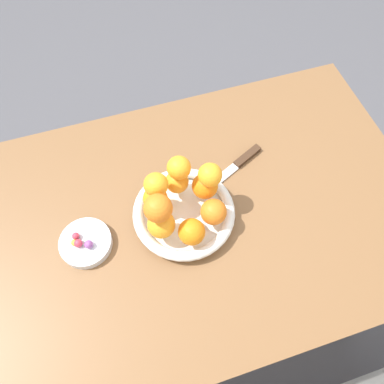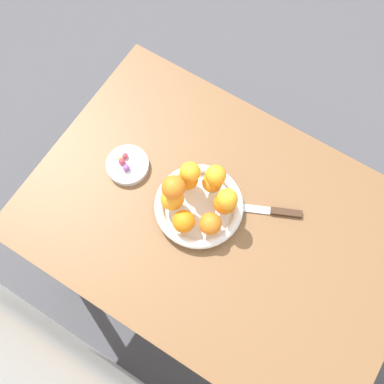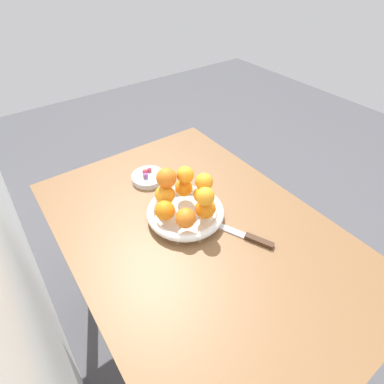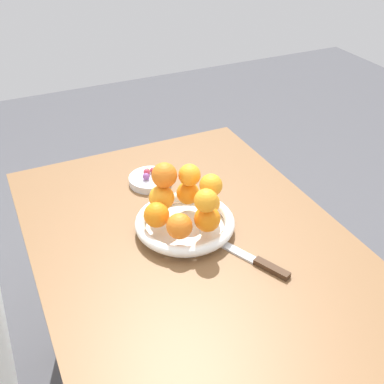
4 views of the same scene
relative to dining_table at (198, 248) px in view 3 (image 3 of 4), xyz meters
The scene contains 19 objects.
ground_plane 0.65m from the dining_table, ahead, with size 6.00×6.00×0.00m, color #4C4C51.
dining_table is the anchor object (origin of this frame).
fruit_bowl 0.13m from the dining_table, ahead, with size 0.25×0.25×0.04m.
candy_dish 0.33m from the dining_table, ahead, with size 0.13×0.13×0.02m, color silver.
orange_0 0.17m from the dining_table, 75.84° to the left, with size 0.06×0.06×0.06m, color orange.
orange_1 0.16m from the dining_table, 75.91° to the right, with size 0.06×0.06×0.06m, color orange.
orange_2 0.18m from the dining_table, 43.48° to the right, with size 0.06×0.06×0.06m, color orange.
orange_3 0.21m from the dining_table, 15.21° to the right, with size 0.06×0.06×0.06m, color orange.
orange_4 0.21m from the dining_table, 14.80° to the left, with size 0.07×0.07×0.07m, color orange.
orange_5 0.19m from the dining_table, 44.75° to the left, with size 0.06×0.06×0.06m, color orange.
orange_6 0.22m from the dining_table, 93.88° to the right, with size 0.06×0.06×0.06m, color orange.
orange_7 0.25m from the dining_table, 16.81° to the right, with size 0.06×0.06×0.06m, color orange.
orange_8 0.27m from the dining_table, 10.97° to the left, with size 0.06×0.06×0.06m, color orange.
orange_9 0.23m from the dining_table, 47.25° to the right, with size 0.06×0.06×0.06m, color orange.
candy_ball_0 0.33m from the dining_table, ahead, with size 0.02×0.02×0.02m, color #8C4C99.
candy_ball_1 0.36m from the dining_table, ahead, with size 0.02×0.02×0.02m, color gold.
candy_ball_2 0.36m from the dining_table, ahead, with size 0.02×0.02×0.02m, color #C6384C.
candy_ball_3 0.35m from the dining_table, ahead, with size 0.02×0.02×0.02m, color #C6384C.
knife 0.16m from the dining_table, 134.13° to the right, with size 0.24×0.13×0.01m.
Camera 3 is at (-0.51, 0.39, 1.46)m, focal length 28.00 mm.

